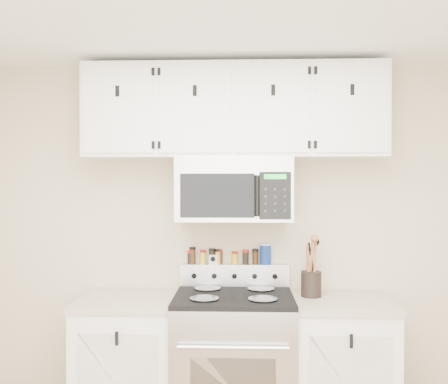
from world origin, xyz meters
The scene contains 20 objects.
back_wall centered at (0.00, 1.75, 1.25)m, with size 3.50×0.01×2.50m, color #C0B090.
range centered at (0.00, 1.43, 0.49)m, with size 0.76×0.65×1.10m.
base_cabinet_left centered at (-0.69, 1.45, 0.46)m, with size 0.64×0.62×0.92m.
base_cabinet_right centered at (0.69, 1.45, 0.46)m, with size 0.64×0.62×0.92m.
microwave centered at (0.00, 1.55, 1.63)m, with size 0.76×0.44×0.42m.
upper_cabinets centered at (0.00, 1.58, 2.15)m, with size 2.00×0.35×0.62m.
utensil_crock centered at (0.51, 1.51, 1.02)m, with size 0.13×0.13×0.39m.
kitchen_timer centered at (-0.15, 1.71, 1.13)m, with size 0.06×0.05×0.07m, color silver.
salt_canister centered at (0.22, 1.71, 1.17)m, with size 0.08×0.08×0.14m.
spice_jar_0 centered at (-0.31, 1.71, 1.15)m, with size 0.04×0.04×0.09m.
spice_jar_1 centered at (-0.30, 1.71, 1.16)m, with size 0.04×0.04×0.12m.
spice_jar_2 centered at (-0.22, 1.71, 1.15)m, with size 0.04×0.04×0.10m.
spice_jar_3 centered at (-0.16, 1.71, 1.16)m, with size 0.04×0.04×0.11m.
spice_jar_4 centered at (-0.11, 1.71, 1.15)m, with size 0.05×0.05×0.10m.
spice_jar_5 centered at (-0.10, 1.71, 1.15)m, with size 0.04×0.04×0.10m.
spice_jar_6 centered at (0.00, 1.71, 1.14)m, with size 0.04×0.04×0.09m.
spice_jar_7 centered at (0.08, 1.71, 1.15)m, with size 0.05×0.05×0.10m.
spice_jar_8 centered at (0.15, 1.71, 1.15)m, with size 0.04×0.04×0.11m.
spice_jar_9 centered at (0.15, 1.71, 1.15)m, with size 0.04×0.04×0.11m.
spice_jar_10 centered at (0.21, 1.71, 1.15)m, with size 0.04×0.04×0.10m.
Camera 1 is at (0.05, -1.78, 1.67)m, focal length 40.00 mm.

